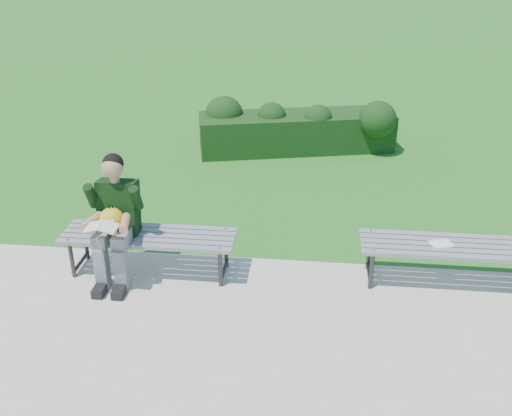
% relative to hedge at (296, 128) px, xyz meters
% --- Properties ---
extents(ground, '(80.00, 80.00, 0.00)m').
position_rel_hedge_xyz_m(ground, '(-0.09, -3.56, -0.38)').
color(ground, '#257422').
rests_on(ground, ground).
extents(walkway, '(30.00, 3.50, 0.02)m').
position_rel_hedge_xyz_m(walkway, '(-0.09, -5.31, -0.37)').
color(walkway, beige).
rests_on(walkway, ground).
extents(hedge, '(3.27, 1.49, 0.88)m').
position_rel_hedge_xyz_m(hedge, '(0.00, 0.00, 0.00)').
color(hedge, '#10360F').
rests_on(hedge, ground).
extents(bench_left, '(1.80, 0.50, 0.46)m').
position_rel_hedge_xyz_m(bench_left, '(-1.35, -3.94, 0.03)').
color(bench_left, slate).
rests_on(bench_left, walkway).
extents(bench_right, '(1.80, 0.50, 0.46)m').
position_rel_hedge_xyz_m(bench_right, '(1.72, -3.82, 0.03)').
color(bench_right, slate).
rests_on(bench_right, walkway).
extents(seated_boy, '(0.56, 0.76, 1.31)m').
position_rel_hedge_xyz_m(seated_boy, '(-1.65, -4.04, 0.33)').
color(seated_boy, gray).
rests_on(seated_boy, walkway).
extents(paper_sheet, '(0.26, 0.22, 0.01)m').
position_rel_hedge_xyz_m(paper_sheet, '(1.62, -3.82, 0.09)').
color(paper_sheet, white).
rests_on(paper_sheet, bench_right).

